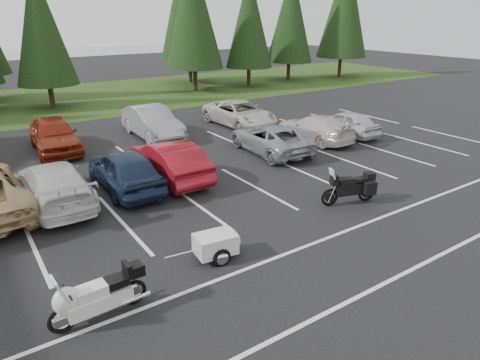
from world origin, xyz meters
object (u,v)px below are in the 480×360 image
object	(u,v)px
car_far_3	(152,122)
adventure_motorcycle	(349,185)
car_far_2	(54,135)
car_near_7	(314,128)
car_far_4	(240,113)
touring_motorcycle	(98,292)
car_near_4	(125,170)
car_near_6	(270,138)
car_near_5	(169,160)
car_near_8	(347,123)
cargo_trailer	(215,246)
car_near_3	(53,184)

from	to	relation	value
car_far_3	adventure_motorcycle	distance (m)	12.35
car_far_2	car_near_7	bearing A→B (deg)	-22.67
car_near_7	car_far_4	size ratio (longest dim) A/B	0.88
car_far_3	touring_motorcycle	world-z (taller)	car_far_3
car_near_4	car_near_6	size ratio (longest dim) A/B	0.95
car_near_5	car_far_2	size ratio (longest dim) A/B	0.98
car_far_2	touring_motorcycle	bearing A→B (deg)	-95.21
car_far_3	touring_motorcycle	size ratio (longest dim) A/B	2.05
touring_motorcycle	adventure_motorcycle	size ratio (longest dim) A/B	1.06
car_near_4	car_near_8	xyz separation A→B (m)	(13.03, 0.75, -0.11)
car_near_5	adventure_motorcycle	world-z (taller)	car_near_5
car_near_5	car_far_3	size ratio (longest dim) A/B	0.95
car_near_6	adventure_motorcycle	size ratio (longest dim) A/B	2.12
car_near_4	car_far_3	size ratio (longest dim) A/B	0.92
car_far_3	cargo_trailer	bearing A→B (deg)	-105.43
adventure_motorcycle	car_near_4	bearing A→B (deg)	154.26
car_near_3	adventure_motorcycle	xyz separation A→B (m)	(8.69, -5.86, -0.05)
car_near_7	adventure_motorcycle	xyz separation A→B (m)	(-4.62, -6.71, 0.03)
car_near_5	car_near_7	distance (m)	8.89
car_near_4	car_far_3	bearing A→B (deg)	-120.26
car_near_7	car_far_3	size ratio (longest dim) A/B	0.92
car_near_6	cargo_trailer	xyz separation A→B (m)	(-7.26, -6.91, -0.31)
car_near_5	cargo_trailer	distance (m)	6.53
car_near_5	car_far_2	world-z (taller)	car_far_2
car_near_4	car_near_8	bearing A→B (deg)	-175.73
car_near_4	cargo_trailer	world-z (taller)	car_near_4
car_far_2	touring_motorcycle	size ratio (longest dim) A/B	1.98
adventure_motorcycle	car_near_3	bearing A→B (deg)	163.53
car_far_3	cargo_trailer	xyz separation A→B (m)	(-3.59, -12.64, -0.46)
touring_motorcycle	cargo_trailer	distance (m)	3.51
car_near_4	adventure_motorcycle	size ratio (longest dim) A/B	2.00
car_far_4	adventure_motorcycle	distance (m)	12.07
car_far_2	car_near_5	bearing A→B (deg)	-62.34
car_near_7	car_near_8	bearing A→B (deg)	171.48
car_near_7	cargo_trailer	xyz separation A→B (m)	(-10.46, -7.21, -0.31)
car_near_3	car_far_2	bearing A→B (deg)	-102.02
car_near_3	car_near_7	xyz separation A→B (m)	(13.31, 0.85, -0.08)
car_near_5	touring_motorcycle	bearing A→B (deg)	54.78
car_near_7	adventure_motorcycle	world-z (taller)	adventure_motorcycle
car_near_6	car_far_2	xyz separation A→B (m)	(-8.67, 6.05, 0.15)
car_far_3	car_near_7	bearing A→B (deg)	-37.89
car_far_2	touring_motorcycle	distance (m)	13.81
cargo_trailer	adventure_motorcycle	xyz separation A→B (m)	(5.84, 0.50, 0.34)
car_near_6	car_far_4	size ratio (longest dim) A/B	0.93
cargo_trailer	car_near_4	bearing A→B (deg)	99.36
car_far_3	car_near_5	bearing A→B (deg)	-106.92
car_near_3	car_near_7	bearing A→B (deg)	-176.02
car_near_5	adventure_motorcycle	xyz separation A→B (m)	(4.22, -5.82, -0.08)
car_near_6	adventure_motorcycle	distance (m)	6.56
car_far_2	adventure_motorcycle	distance (m)	14.41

